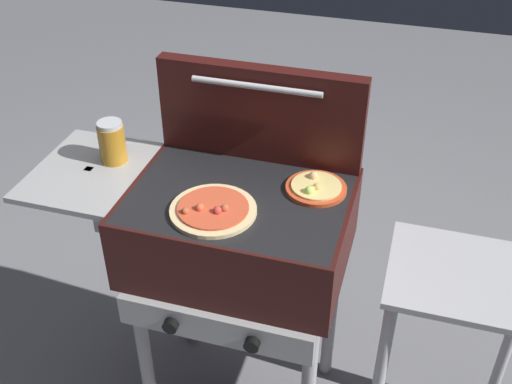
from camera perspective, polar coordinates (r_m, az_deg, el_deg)
The scene contains 6 objects.
grill at distance 1.86m, azimuth -1.93°, elevation -3.86°, with size 0.96×0.53×0.90m.
grill_lid_open at distance 1.87m, azimuth 0.40°, elevation 7.20°, with size 0.63×0.08×0.30m.
pizza_pepperoni at distance 1.71m, azimuth -3.96°, elevation -1.62°, with size 0.24×0.24×0.03m.
pizza_cheese at distance 1.80m, azimuth 5.49°, elevation 0.42°, with size 0.18×0.18×0.04m.
sauce_jar at distance 1.94m, azimuth -13.04°, elevation 4.48°, with size 0.08×0.08×0.13m.
prep_table at distance 1.96m, azimuth 17.74°, elevation -11.92°, with size 0.44×0.36×0.77m.
Camera 1 is at (0.46, -1.37, 1.94)m, focal length 43.71 mm.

